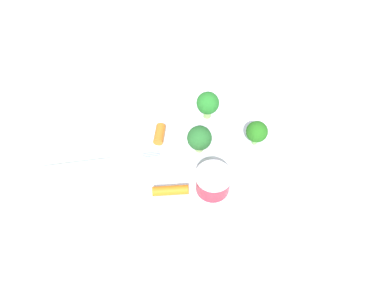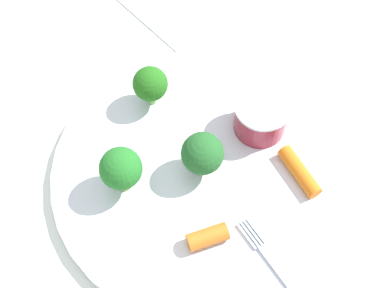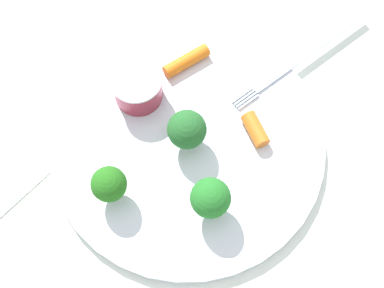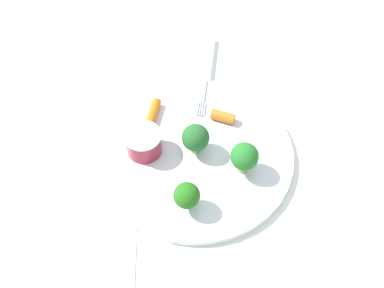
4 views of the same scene
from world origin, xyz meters
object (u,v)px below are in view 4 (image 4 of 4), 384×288
Objects in this scene: broccoli_floret_2 at (187,196)px; carrot_stick_1 at (153,114)px; fork at (206,73)px; carrot_stick_0 at (223,117)px; broccoli_floret_0 at (244,157)px; sauce_cup at (144,143)px; plate at (195,153)px; broccoli_floret_1 at (195,138)px; napkin at (65,284)px.

broccoli_floret_2 reaches higher than carrot_stick_1.
carrot_stick_1 reaches higher than fork.
broccoli_floret_2 reaches higher than carrot_stick_0.
sauce_cup is at bearing 147.43° from broccoli_floret_0.
carrot_stick_1 is (0.03, 0.06, -0.01)m from sauce_cup.
plate is at bearing -145.46° from carrot_stick_0.
napkin is (-0.21, -0.13, -0.04)m from broccoli_floret_1.
carrot_stick_0 is at bearing 85.84° from broccoli_floret_0.
sauce_cup is (-0.07, 0.02, 0.02)m from plate.
broccoli_floret_1 is at bearing 132.60° from plate.
napkin is (-0.27, -0.17, -0.02)m from carrot_stick_0.
plate is 6.01× the size of broccoli_floret_2.
broccoli_floret_0 is 0.99× the size of carrot_stick_1.
napkin is (-0.14, -0.16, -0.03)m from sauce_cup.
fork is (0.11, 0.23, -0.03)m from broccoli_floret_2.
broccoli_floret_2 reaches higher than sauce_cup.
sauce_cup is 1.00× the size of carrot_stick_1.
broccoli_floret_2 is 0.25m from fork.
broccoli_floret_2 is 0.27× the size of fork.
plate reaches higher than napkin.
fork is (0.14, 0.12, -0.02)m from sauce_cup.
plate is 0.09m from carrot_stick_1.
sauce_cup is 1.12× the size of broccoli_floret_2.
carrot_stick_1 is (-0.10, 0.04, -0.00)m from carrot_stick_0.
broccoli_floret_1 is 1.06× the size of broccoli_floret_2.
broccoli_floret_2 is (-0.04, -0.08, -0.00)m from broccoli_floret_1.
broccoli_floret_2 is (0.03, -0.11, 0.01)m from sauce_cup.
plate is at bearing -47.40° from broccoli_floret_1.
broccoli_floret_1 reaches higher than sauce_cup.
plate is 0.08m from sauce_cup.
carrot_stick_1 is at bearing 124.78° from broccoli_floret_0.
fork is (0.07, 0.14, 0.01)m from plate.
sauce_cup is 0.30× the size of fork.
fork is at bearing 84.74° from carrot_stick_0.
carrot_stick_0 is (0.06, 0.04, -0.02)m from broccoli_floret_1.
broccoli_floret_0 is 0.10m from carrot_stick_0.
broccoli_floret_1 reaches higher than carrot_stick_0.
fork is at bearing 64.25° from broccoli_floret_1.
plate is 5.68× the size of broccoli_floret_1.
broccoli_floret_2 is 0.16m from carrot_stick_0.
broccoli_floret_1 is at bearing 134.09° from broccoli_floret_0.
broccoli_floret_1 is 0.09m from broccoli_floret_2.
carrot_stick_1 is (-0.04, 0.08, -0.02)m from broccoli_floret_1.
fork is at bearing 44.09° from napkin.
broccoli_floret_1 is at bearing -145.93° from carrot_stick_0.
broccoli_floret_0 is 1.47× the size of carrot_stick_0.
napkin is at bearing -129.05° from carrot_stick_1.
napkin is at bearing -148.52° from plate.
plate is 0.10m from broccoli_floret_2.
carrot_stick_0 is 0.20× the size of fork.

